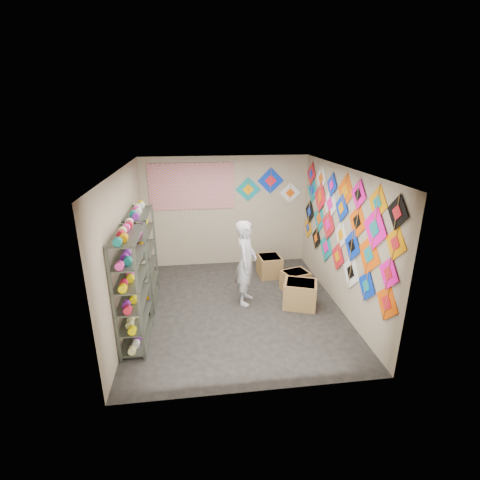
{
  "coord_description": "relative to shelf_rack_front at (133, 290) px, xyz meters",
  "views": [
    {
      "loc": [
        -0.72,
        -5.98,
        3.54
      ],
      "look_at": [
        0.1,
        0.3,
        1.3
      ],
      "focal_mm": 26.0,
      "sensor_mm": 36.0,
      "label": 1
    }
  ],
  "objects": [
    {
      "name": "room_walls",
      "position": [
        1.78,
        0.85,
        0.69
      ],
      "size": [
        4.5,
        4.5,
        4.5
      ],
      "color": "tan",
      "rests_on": "ground"
    },
    {
      "name": "kite_wall_display",
      "position": [
        3.76,
        0.89,
        0.7
      ],
      "size": [
        0.06,
        4.26,
        2.03
      ],
      "color": "#F05205",
      "rests_on": "room_walls"
    },
    {
      "name": "shelf_rack_front",
      "position": [
        0.0,
        0.0,
        0.0
      ],
      "size": [
        0.4,
        1.1,
        1.9
      ],
      "primitive_type": "cube",
      "color": "#4C5147",
      "rests_on": "ground"
    },
    {
      "name": "carton_a",
      "position": [
        3.02,
        0.74,
        -0.69
      ],
      "size": [
        0.76,
        0.7,
        0.52
      ],
      "primitive_type": "cube",
      "rotation": [
        0.0,
        0.0,
        -0.34
      ],
      "color": "#9C7844",
      "rests_on": "ground"
    },
    {
      "name": "ground",
      "position": [
        1.78,
        0.85,
        -0.95
      ],
      "size": [
        4.5,
        4.5,
        0.0
      ],
      "primitive_type": "plane",
      "color": "black"
    },
    {
      "name": "carton_c",
      "position": [
        2.72,
        2.21,
        -0.71
      ],
      "size": [
        0.54,
        0.59,
        0.49
      ],
      "primitive_type": "cube",
      "rotation": [
        0.0,
        0.0,
        0.06
      ],
      "color": "#9C7844",
      "rests_on": "ground"
    },
    {
      "name": "back_wall_kites",
      "position": [
        2.82,
        3.09,
        1.0
      ],
      "size": [
        1.62,
        0.02,
        0.9
      ],
      "color": "#0B818C",
      "rests_on": "room_walls"
    },
    {
      "name": "carton_b",
      "position": [
        3.11,
        1.4,
        -0.73
      ],
      "size": [
        0.64,
        0.57,
        0.44
      ],
      "primitive_type": "cube",
      "rotation": [
        0.0,
        0.0,
        0.3
      ],
      "color": "#9C7844",
      "rests_on": "ground"
    },
    {
      "name": "poster",
      "position": [
        0.98,
        3.08,
        1.05
      ],
      "size": [
        2.0,
        0.01,
        1.1
      ],
      "primitive_type": "cube",
      "color": "purple",
      "rests_on": "room_walls"
    },
    {
      "name": "shelf_rack_back",
      "position": [
        0.0,
        1.3,
        0.0
      ],
      "size": [
        0.4,
        1.1,
        1.9
      ],
      "primitive_type": "cube",
      "color": "#4C5147",
      "rests_on": "ground"
    },
    {
      "name": "shopkeeper",
      "position": [
        1.99,
        1.06,
        -0.09
      ],
      "size": [
        0.87,
        0.79,
        1.71
      ],
      "primitive_type": "imported",
      "rotation": [
        0.0,
        0.0,
        1.25
      ],
      "color": "silver",
      "rests_on": "ground"
    },
    {
      "name": "string_spools",
      "position": [
        -0.0,
        0.65,
        0.1
      ],
      "size": [
        0.12,
        2.36,
        0.12
      ],
      "color": "#FB31A7",
      "rests_on": "ground"
    }
  ]
}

